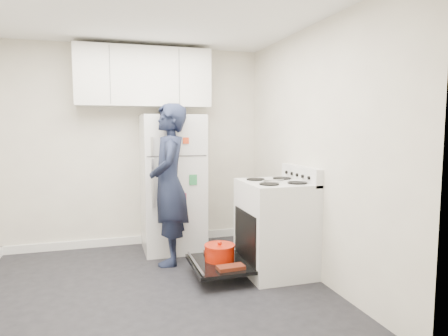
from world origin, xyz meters
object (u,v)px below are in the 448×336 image
object	(u,v)px
open_oven_door	(219,258)
person	(169,184)
electric_range	(274,228)
refrigerator	(172,182)

from	to	relation	value
open_oven_door	person	world-z (taller)	person
open_oven_door	electric_range	bearing A→B (deg)	-3.24
person	refrigerator	bearing A→B (deg)	176.39
refrigerator	person	world-z (taller)	person
open_oven_door	refrigerator	world-z (taller)	refrigerator
refrigerator	person	size ratio (longest dim) A/B	0.98
electric_range	refrigerator	size ratio (longest dim) A/B	0.64
open_oven_door	refrigerator	xyz separation A→B (m)	(-0.29, 1.07, 0.63)
person	open_oven_door	bearing A→B (deg)	44.54
electric_range	person	world-z (taller)	person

